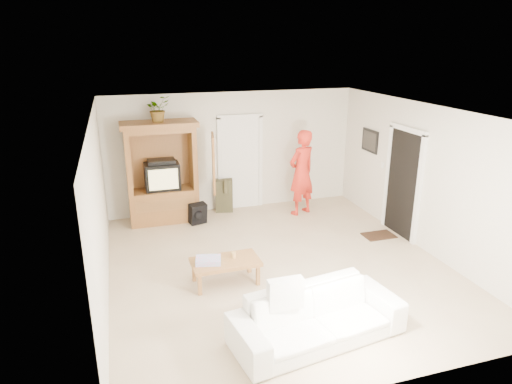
% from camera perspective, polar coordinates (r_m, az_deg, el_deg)
% --- Properties ---
extents(floor, '(6.00, 6.00, 0.00)m').
position_cam_1_polar(floor, '(7.83, 2.82, -9.21)').
color(floor, tan).
rests_on(floor, ground).
extents(ceiling, '(6.00, 6.00, 0.00)m').
position_cam_1_polar(ceiling, '(7.01, 3.16, 9.98)').
color(ceiling, white).
rests_on(ceiling, floor).
extents(wall_back, '(5.50, 0.00, 5.50)m').
position_cam_1_polar(wall_back, '(10.08, -2.88, 5.05)').
color(wall_back, silver).
rests_on(wall_back, floor).
extents(wall_front, '(5.50, 0.00, 5.50)m').
position_cam_1_polar(wall_front, '(4.84, 15.42, -11.00)').
color(wall_front, silver).
rests_on(wall_front, floor).
extents(wall_left, '(0.00, 6.00, 6.00)m').
position_cam_1_polar(wall_left, '(6.92, -18.98, -2.28)').
color(wall_left, silver).
rests_on(wall_left, floor).
extents(wall_right, '(0.00, 6.00, 6.00)m').
position_cam_1_polar(wall_right, '(8.62, 20.43, 1.58)').
color(wall_right, silver).
rests_on(wall_right, floor).
extents(armoire, '(1.82, 1.14, 2.10)m').
position_cam_1_polar(armoire, '(9.60, -11.49, 1.59)').
color(armoire, brown).
rests_on(armoire, floor).
extents(door_back, '(0.85, 0.05, 2.04)m').
position_cam_1_polar(door_back, '(10.15, -1.99, 3.53)').
color(door_back, white).
rests_on(door_back, floor).
extents(doorway_right, '(0.05, 0.90, 2.04)m').
position_cam_1_polar(doorway_right, '(9.14, 17.89, 0.94)').
color(doorway_right, black).
rests_on(doorway_right, floor).
extents(framed_picture, '(0.03, 0.60, 0.48)m').
position_cam_1_polar(framed_picture, '(10.06, 14.06, 6.24)').
color(framed_picture, black).
rests_on(framed_picture, wall_right).
extents(doormat, '(0.60, 0.40, 0.02)m').
position_cam_1_polar(doormat, '(9.26, 15.10, -5.26)').
color(doormat, '#382316').
rests_on(doormat, floor).
extents(plant, '(0.60, 0.58, 0.51)m').
position_cam_1_polar(plant, '(9.26, -12.18, 10.12)').
color(plant, '#4C7238').
rests_on(plant, armoire).
extents(man, '(0.80, 0.68, 1.86)m').
position_cam_1_polar(man, '(9.85, 5.72, 2.42)').
color(man, red).
rests_on(man, floor).
extents(sofa, '(2.31, 1.18, 0.64)m').
position_cam_1_polar(sofa, '(6.00, 7.68, -15.18)').
color(sofa, white).
rests_on(sofa, floor).
extents(coffee_table, '(1.07, 0.60, 0.39)m').
position_cam_1_polar(coffee_table, '(7.17, -3.84, -8.88)').
color(coffee_table, '#9D6736').
rests_on(coffee_table, floor).
extents(towel, '(0.43, 0.36, 0.08)m').
position_cam_1_polar(towel, '(7.08, -5.98, -8.49)').
color(towel, '#FF54AC').
rests_on(towel, coffee_table).
extents(candle, '(0.08, 0.08, 0.10)m').
position_cam_1_polar(candle, '(7.20, -2.82, -7.85)').
color(candle, tan).
rests_on(candle, coffee_table).
extents(backpack_black, '(0.39, 0.29, 0.43)m').
position_cam_1_polar(backpack_black, '(9.52, -7.30, -2.74)').
color(backpack_black, black).
rests_on(backpack_black, floor).
extents(backpack_olive, '(0.43, 0.36, 0.72)m').
position_cam_1_polar(backpack_olive, '(10.14, -4.02, -0.42)').
color(backpack_olive, '#47442B').
rests_on(backpack_olive, floor).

